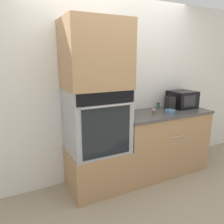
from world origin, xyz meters
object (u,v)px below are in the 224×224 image
object	(u,v)px
condiment_jar_near	(158,106)
condiment_jar_mid	(154,112)
wall_oven	(97,120)
bowl	(170,111)
knife_block	(170,103)
microwave	(182,99)

from	to	relation	value
condiment_jar_near	condiment_jar_mid	world-z (taller)	condiment_jar_near
wall_oven	bowl	distance (m)	1.10
condiment_jar_mid	knife_block	bearing A→B (deg)	14.60
bowl	condiment_jar_near	size ratio (longest dim) A/B	1.72
condiment_jar_mid	condiment_jar_near	bearing A→B (deg)	43.48
wall_oven	knife_block	distance (m)	1.20
wall_oven	condiment_jar_mid	world-z (taller)	wall_oven
knife_block	bowl	bearing A→B (deg)	-128.30
condiment_jar_near	condiment_jar_mid	distance (m)	0.41
wall_oven	condiment_jar_mid	bearing A→B (deg)	-4.20
wall_oven	bowl	world-z (taller)	wall_oven
condiment_jar_mid	wall_oven	bearing A→B (deg)	175.80
wall_oven	condiment_jar_near	size ratio (longest dim) A/B	9.33
condiment_jar_near	knife_block	bearing A→B (deg)	-71.88
microwave	knife_block	world-z (taller)	microwave
wall_oven	knife_block	bearing A→B (deg)	1.58
microwave	bowl	xyz separation A→B (m)	(-0.41, -0.20, -0.11)
wall_oven	bowl	xyz separation A→B (m)	(1.10, -0.10, 0.02)
wall_oven	condiment_jar_near	distance (m)	1.16
wall_oven	microwave	world-z (taller)	wall_oven
microwave	condiment_jar_mid	world-z (taller)	microwave
wall_oven	condiment_jar_mid	xyz separation A→B (m)	(0.84, -0.06, 0.03)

